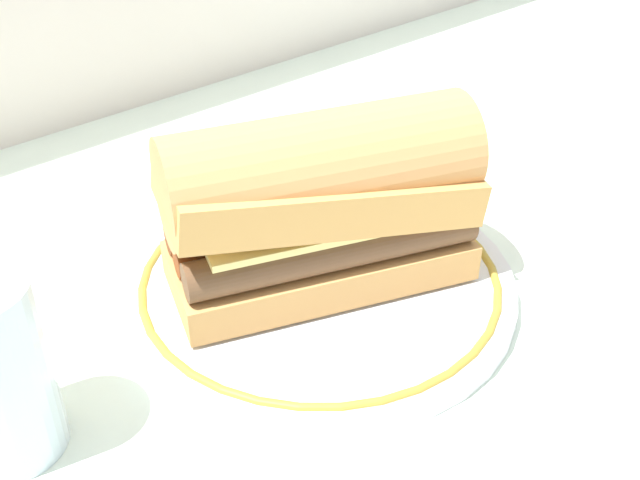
% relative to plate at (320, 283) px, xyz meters
% --- Properties ---
extents(ground_plane, '(1.50, 1.50, 0.00)m').
position_rel_plate_xyz_m(ground_plane, '(0.02, -0.02, -0.01)').
color(ground_plane, white).
extents(plate, '(0.27, 0.27, 0.01)m').
position_rel_plate_xyz_m(plate, '(0.00, 0.00, 0.00)').
color(plate, white).
rests_on(plate, ground_plane).
extents(sausage_sandwich, '(0.22, 0.15, 0.12)m').
position_rel_plate_xyz_m(sausage_sandwich, '(-0.00, 0.00, 0.07)').
color(sausage_sandwich, tan).
rests_on(sausage_sandwich, plate).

